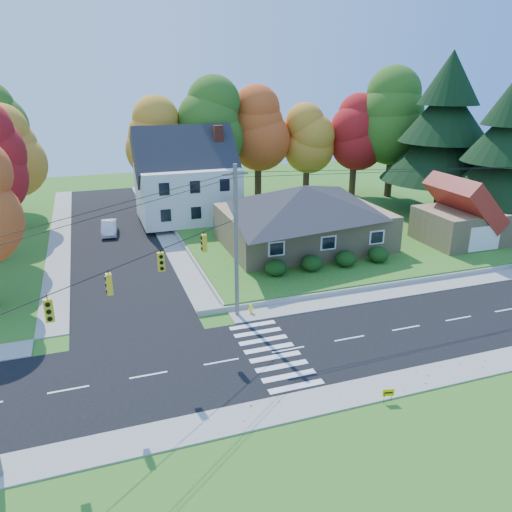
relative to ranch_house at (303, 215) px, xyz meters
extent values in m
plane|color=#3D7923|center=(-8.00, -16.00, -3.27)|extent=(120.00, 120.00, 0.00)
cube|color=black|center=(-8.00, -16.00, -3.26)|extent=(90.00, 8.00, 0.02)
cube|color=black|center=(-16.00, 10.00, -3.25)|extent=(8.00, 44.00, 0.02)
cube|color=#9C9A90|center=(-8.00, -11.00, -3.23)|extent=(90.00, 2.00, 0.08)
cube|color=#9C9A90|center=(-8.00, -21.00, -3.23)|extent=(90.00, 2.00, 0.08)
cube|color=#3D7923|center=(5.00, 5.00, -3.02)|extent=(30.00, 30.00, 0.50)
cube|color=tan|center=(0.00, 0.00, -1.17)|extent=(14.00, 10.00, 3.20)
pyramid|color=#26262B|center=(0.00, 0.00, 1.53)|extent=(14.60, 10.60, 2.20)
cube|color=silver|center=(-8.00, 12.00, 0.03)|extent=(10.00, 8.00, 5.60)
pyramid|color=#26262B|center=(-8.00, 12.00, 4.03)|extent=(10.40, 8.40, 2.40)
cube|color=brown|center=(-4.50, 12.00, 2.03)|extent=(0.90, 0.90, 9.60)
cube|color=tan|center=(14.00, -4.00, -1.27)|extent=(7.00, 6.00, 3.00)
pyramid|color=maroon|center=(14.00, -4.00, 1.03)|extent=(7.30, 6.30, 1.60)
cube|color=silver|center=(14.00, -7.05, -1.57)|extent=(3.20, 0.10, 2.20)
ellipsoid|color=#163A10|center=(-5.00, -6.20, -2.13)|extent=(1.70, 1.70, 1.27)
ellipsoid|color=#163A10|center=(-2.00, -6.20, -2.13)|extent=(1.70, 1.70, 1.27)
ellipsoid|color=#163A10|center=(1.00, -6.20, -2.13)|extent=(1.70, 1.70, 1.27)
ellipsoid|color=#163A10|center=(4.00, -6.20, -2.13)|extent=(1.70, 1.70, 1.27)
cylinder|color=#666059|center=(-9.50, -10.80, 1.73)|extent=(0.26, 0.26, 10.00)
cube|color=#666059|center=(-9.50, -10.80, 6.13)|extent=(1.60, 0.12, 0.12)
cube|color=gold|center=(-20.00, -19.20, 2.68)|extent=(0.34, 0.26, 1.00)
cube|color=gold|center=(-17.50, -17.20, 2.68)|extent=(0.26, 0.34, 1.00)
cube|color=gold|center=(-14.80, -15.05, 2.68)|extent=(0.34, 0.26, 1.00)
cube|color=gold|center=(-12.00, -12.80, 2.68)|extent=(0.26, 0.34, 1.00)
cylinder|color=black|center=(-16.00, -16.00, 3.33)|extent=(13.02, 10.43, 0.04)
cylinder|color=#3F2A19|center=(-10.00, 18.00, -0.07)|extent=(0.80, 0.80, 5.40)
sphere|color=orange|center=(-10.00, 18.00, 3.83)|extent=(6.72, 6.72, 6.72)
sphere|color=orange|center=(-10.00, 18.00, 5.51)|extent=(5.91, 5.91, 5.91)
sphere|color=orange|center=(-10.00, 18.00, 7.19)|extent=(5.11, 5.11, 5.11)
cylinder|color=#3F2A19|center=(-4.00, 17.00, 0.38)|extent=(0.86, 0.86, 6.30)
sphere|color=#36641B|center=(-4.00, 17.00, 4.93)|extent=(7.84, 7.84, 7.84)
sphere|color=#36641B|center=(-4.00, 17.00, 6.89)|extent=(6.90, 6.90, 6.90)
sphere|color=#36641B|center=(-4.00, 17.00, 8.85)|extent=(5.96, 5.96, 5.96)
cylinder|color=#3F2A19|center=(2.00, 18.00, 0.16)|extent=(0.83, 0.83, 5.85)
sphere|color=#DB501E|center=(2.00, 18.00, 4.38)|extent=(7.28, 7.28, 7.28)
sphere|color=#DB501E|center=(2.00, 18.00, 6.20)|extent=(6.41, 6.41, 6.41)
sphere|color=#DB501E|center=(2.00, 18.00, 8.02)|extent=(5.53, 5.53, 5.53)
cylinder|color=#3F2A19|center=(8.00, 17.00, -0.29)|extent=(0.77, 0.77, 4.95)
sphere|color=orange|center=(8.00, 17.00, 3.28)|extent=(6.16, 6.16, 6.16)
sphere|color=orange|center=(8.00, 17.00, 4.82)|extent=(5.42, 5.42, 5.42)
sphere|color=orange|center=(8.00, 17.00, 6.36)|extent=(4.68, 4.68, 4.68)
cylinder|color=#3F2A19|center=(14.00, 16.00, -0.07)|extent=(0.80, 0.80, 5.40)
sphere|color=#AA1718|center=(14.00, 16.00, 3.83)|extent=(6.72, 6.72, 6.72)
sphere|color=#AA1718|center=(14.00, 16.00, 5.51)|extent=(5.91, 5.91, 5.91)
sphere|color=#AA1718|center=(14.00, 16.00, 7.19)|extent=(5.11, 5.11, 5.11)
cylinder|color=#3F2A19|center=(18.00, 14.00, 0.61)|extent=(0.89, 0.89, 6.75)
sphere|color=#36641B|center=(18.00, 14.00, 5.48)|extent=(8.40, 8.40, 8.40)
sphere|color=#36641B|center=(18.00, 14.00, 7.58)|extent=(7.39, 7.39, 7.39)
sphere|color=#36641B|center=(18.00, 14.00, 9.68)|extent=(6.38, 6.38, 6.38)
cylinder|color=#3F2A19|center=(19.00, 6.00, -1.33)|extent=(0.40, 0.40, 2.88)
cone|color=black|center=(19.00, 6.00, 4.11)|extent=(12.80, 12.80, 6.72)
cone|color=black|center=(19.00, 6.00, 7.95)|extent=(9.60, 9.60, 6.08)
cone|color=black|center=(19.00, 6.00, 11.47)|extent=(6.40, 6.40, 5.44)
cylinder|color=#3F2A19|center=(20.00, -2.00, -1.51)|extent=(0.40, 0.40, 2.52)
cone|color=black|center=(20.00, -2.00, 3.25)|extent=(11.20, 11.20, 5.88)
cone|color=black|center=(20.00, -2.00, 6.61)|extent=(8.40, 8.40, 5.32)
cylinder|color=#3F2A19|center=(-25.00, 16.00, -0.57)|extent=(0.80, 0.80, 5.40)
sphere|color=orange|center=(-25.00, 16.00, 3.33)|extent=(6.72, 6.72, 6.72)
sphere|color=orange|center=(-25.00, 16.00, 5.01)|extent=(5.91, 5.91, 5.91)
sphere|color=orange|center=(-25.00, 16.00, 6.69)|extent=(5.11, 5.11, 5.11)
cylinder|color=#3F2A19|center=(-27.00, 24.00, -0.12)|extent=(0.86, 0.86, 6.30)
imported|color=silver|center=(-16.32, 10.41, -2.57)|extent=(1.81, 4.23, 1.36)
cylinder|color=#FFFE22|center=(-8.58, -10.89, -3.22)|extent=(0.31, 0.31, 0.09)
cylinder|color=#FFFE22|center=(-8.58, -10.89, -2.97)|extent=(0.20, 0.20, 0.47)
sphere|color=#FFFE22|center=(-8.58, -10.89, -2.69)|extent=(0.22, 0.22, 0.22)
cylinder|color=#FFFE22|center=(-8.58, -10.89, -2.88)|extent=(0.39, 0.15, 0.10)
cylinder|color=black|center=(-5.52, -22.10, -3.02)|extent=(0.02, 0.02, 0.49)
cylinder|color=black|center=(-5.09, -22.10, -3.02)|extent=(0.02, 0.02, 0.49)
cube|color=#FFDF00|center=(-5.30, -22.10, -2.73)|extent=(0.57, 0.16, 0.39)
camera|label=1|loc=(-17.98, -39.26, 11.69)|focal=35.00mm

